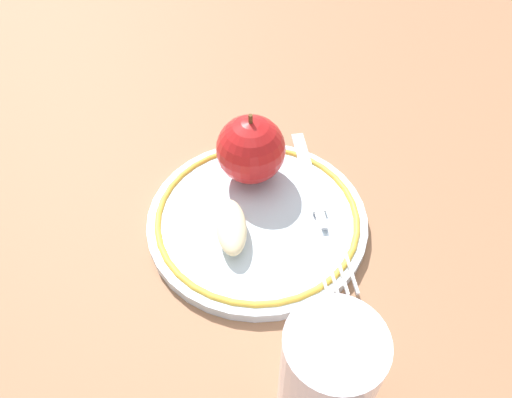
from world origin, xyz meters
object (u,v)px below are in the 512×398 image
plate (256,218)px  fork (316,200)px  apple_slice_front (234,229)px  drinking_glass (328,376)px  apple_red_whole (251,149)px

plate → fork: 0.06m
apple_slice_front → drinking_glass: 0.16m
apple_red_whole → drinking_glass: 0.22m
plate → apple_red_whole: size_ratio=2.75×
plate → apple_slice_front: (-0.03, -0.01, 0.02)m
plate → fork: bearing=-28.3°
plate → apple_slice_front: apple_slice_front is taller
plate → apple_slice_front: 0.04m
fork → apple_red_whole: bearing=-128.0°
plate → drinking_glass: bearing=-118.2°
plate → drinking_glass: (-0.08, -0.15, 0.04)m
drinking_glass → apple_slice_front: bearing=71.3°
fork → drinking_glass: bearing=-10.9°
apple_slice_front → fork: apple_slice_front is taller
plate → drinking_glass: size_ratio=2.00×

